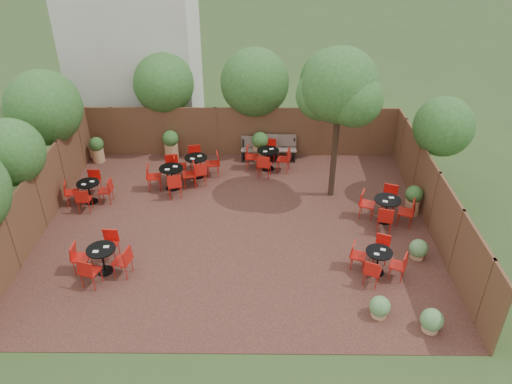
{
  "coord_description": "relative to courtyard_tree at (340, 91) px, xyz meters",
  "views": [
    {
      "loc": [
        0.73,
        -12.82,
        9.1
      ],
      "look_at": [
        0.6,
        0.5,
        1.0
      ],
      "focal_mm": 35.08,
      "sensor_mm": 36.0,
      "label": 1
    }
  ],
  "objects": [
    {
      "name": "courtyard_paving",
      "position": [
        -3.16,
        -1.98,
        -3.77
      ],
      "size": [
        12.0,
        10.0,
        0.02
      ],
      "primitive_type": "cube",
      "color": "#381B17",
      "rests_on": "ground"
    },
    {
      "name": "courtyard_tree",
      "position": [
        0.0,
        0.0,
        0.0
      ],
      "size": [
        2.6,
        2.5,
        5.11
      ],
      "rotation": [
        0.0,
        0.0,
        0.39
      ],
      "color": "black",
      "rests_on": "courtyard_paving"
    },
    {
      "name": "fence_back",
      "position": [
        -3.16,
        3.02,
        -2.78
      ],
      "size": [
        12.0,
        0.08,
        2.0
      ],
      "primitive_type": "cube",
      "color": "brown",
      "rests_on": "ground"
    },
    {
      "name": "fence_right",
      "position": [
        2.84,
        -1.98,
        -2.78
      ],
      "size": [
        0.08,
        10.0,
        2.0
      ],
      "primitive_type": "cube",
      "color": "brown",
      "rests_on": "ground"
    },
    {
      "name": "overhang_foliage",
      "position": [
        -5.19,
        1.11,
        -1.04
      ],
      "size": [
        15.53,
        10.85,
        2.63
      ],
      "color": "#28581C",
      "rests_on": "ground"
    },
    {
      "name": "neighbour_building",
      "position": [
        -7.66,
        6.02,
        0.22
      ],
      "size": [
        5.0,
        4.0,
        8.0
      ],
      "primitive_type": "cube",
      "color": "beige",
      "rests_on": "ground"
    },
    {
      "name": "park_bench_left",
      "position": [
        -2.45,
        2.65,
        -3.29
      ],
      "size": [
        1.49,
        0.62,
        0.89
      ],
      "rotation": [
        0.0,
        0.0,
        -0.11
      ],
      "color": "brown",
      "rests_on": "courtyard_paving"
    },
    {
      "name": "ground",
      "position": [
        -3.16,
        -1.98,
        -3.78
      ],
      "size": [
        80.0,
        80.0,
        0.0
      ],
      "primitive_type": "plane",
      "color": "#354F23",
      "rests_on": "ground"
    },
    {
      "name": "low_shrubs",
      "position": [
        1.45,
        -5.14,
        -3.48
      ],
      "size": [
        2.09,
        3.31,
        0.6
      ],
      "color": "tan",
      "rests_on": "courtyard_paving"
    },
    {
      "name": "park_bench_right",
      "position": [
        -1.84,
        2.65,
        -3.25
      ],
      "size": [
        1.59,
        0.52,
        0.98
      ],
      "rotation": [
        0.0,
        0.0,
        0.01
      ],
      "color": "brown",
      "rests_on": "courtyard_paving"
    },
    {
      "name": "planters",
      "position": [
        -3.71,
        1.83,
        -3.16
      ],
      "size": [
        11.75,
        4.47,
        1.15
      ],
      "color": "tan",
      "rests_on": "courtyard_paving"
    },
    {
      "name": "bistro_tables",
      "position": [
        -3.59,
        -0.84,
        -3.3
      ],
      "size": [
        11.34,
        7.62,
        0.95
      ],
      "color": "black",
      "rests_on": "courtyard_paving"
    },
    {
      "name": "fence_left",
      "position": [
        -9.16,
        -1.98,
        -2.78
      ],
      "size": [
        0.08,
        10.0,
        2.0
      ],
      "primitive_type": "cube",
      "color": "brown",
      "rests_on": "ground"
    }
  ]
}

